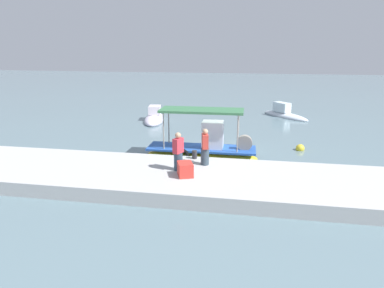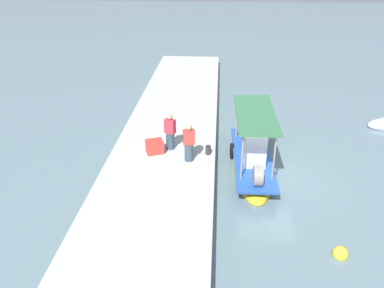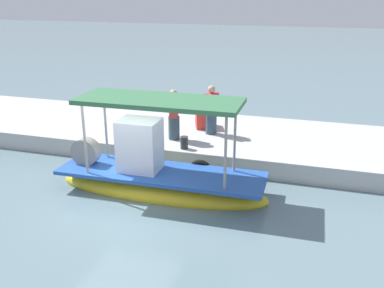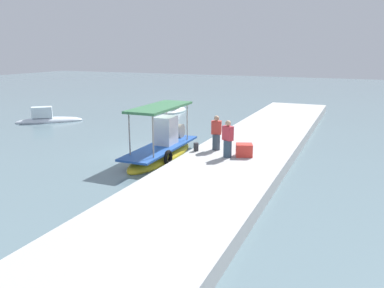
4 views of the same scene
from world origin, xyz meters
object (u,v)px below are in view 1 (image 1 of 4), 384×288
main_fishing_boat (203,150)px  moored_boat_near (154,118)px  marker_buoy (300,148)px  moored_boat_mid (285,114)px  fisherman_near_bollard (205,149)px  cargo_crate (185,169)px  mooring_bollard (195,154)px  fisherman_by_crate (178,153)px

main_fishing_boat → moored_boat_near: bearing=120.7°
marker_buoy → moored_boat_mid: 10.07m
fisherman_near_bollard → marker_buoy: bearing=47.0°
marker_buoy → main_fishing_boat: bearing=-155.2°
cargo_crate → mooring_bollard: bearing=90.4°
main_fishing_boat → cargo_crate: 4.35m
cargo_crate → marker_buoy: size_ratio=1.46×
fisherman_near_bollard → moored_boat_mid: bearing=72.8°
mooring_bollard → cargo_crate: (0.02, -2.39, 0.09)m
main_fishing_boat → fisherman_by_crate: bearing=-98.9°
mooring_bollard → moored_boat_mid: (5.34, 14.48, -0.60)m
fisherman_near_bollard → mooring_bollard: fisherman_near_bollard is taller
main_fishing_boat → moored_boat_near: main_fishing_boat is taller
fisherman_near_bollard → fisherman_by_crate: fisherman_by_crate is taller
main_fishing_boat → moored_boat_near: (-5.27, 8.86, -0.24)m
cargo_crate → fisherman_by_crate: bearing=123.8°
moored_boat_near → fisherman_by_crate: bearing=-69.5°
fisherman_near_bollard → marker_buoy: fisherman_near_bollard is taller
main_fishing_boat → cargo_crate: size_ratio=8.18×
fisherman_by_crate → fisherman_near_bollard: bearing=41.7°
moored_boat_mid → fisherman_near_bollard: bearing=-107.2°
main_fishing_boat → fisherman_by_crate: (-0.58, -3.67, 0.90)m
fisherman_by_crate → moored_boat_near: (-4.69, 12.54, -1.14)m
mooring_bollard → moored_boat_near: moored_boat_near is taller
mooring_bollard → marker_buoy: (5.47, 4.40, -0.69)m
fisherman_near_bollard → fisherman_by_crate: 1.39m
moored_boat_near → moored_boat_mid: size_ratio=1.03×
cargo_crate → moored_boat_near: size_ratio=0.16×
fisherman_by_crate → moored_boat_near: bearing=110.5°
moored_boat_mid → marker_buoy: bearing=-89.3°
main_fishing_boat → mooring_bollard: bearing=-94.5°
moored_boat_near → fisherman_near_bollard: bearing=-63.7°
fisherman_near_bollard → mooring_bollard: bearing=127.5°
mooring_bollard → moored_boat_near: bearing=115.3°
mooring_bollard → moored_boat_mid: bearing=69.7°
fisherman_by_crate → mooring_bollard: bearing=76.3°
marker_buoy → moored_boat_mid: (-0.13, 10.07, 0.09)m
fisherman_by_crate → mooring_bollard: (0.42, 1.73, -0.57)m
main_fishing_boat → moored_boat_mid: (5.19, 12.53, -0.28)m
fisherman_by_crate → cargo_crate: (0.44, -0.65, -0.48)m
moored_boat_near → cargo_crate: bearing=-68.7°
cargo_crate → moored_boat_near: bearing=111.3°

